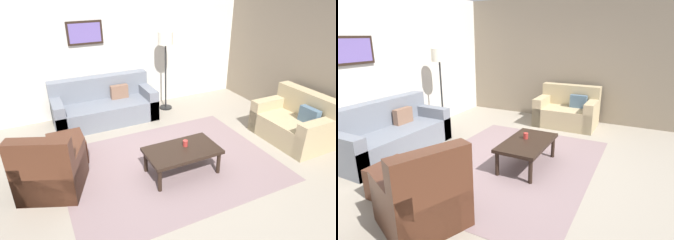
{
  "view_description": "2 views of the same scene",
  "coord_description": "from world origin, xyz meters",
  "views": [
    {
      "loc": [
        -1.76,
        -3.53,
        2.74
      ],
      "look_at": [
        -0.01,
        0.05,
        0.78
      ],
      "focal_mm": 31.55,
      "sensor_mm": 36.0,
      "label": 1
    },
    {
      "loc": [
        -3.65,
        -1.79,
        1.97
      ],
      "look_at": [
        0.21,
        0.18,
        0.65
      ],
      "focal_mm": 30.04,
      "sensor_mm": 36.0,
      "label": 2
    }
  ],
  "objects": [
    {
      "name": "ottoman",
      "position": [
        -1.44,
        0.89,
        0.2
      ],
      "size": [
        0.56,
        0.56,
        0.4
      ],
      "primitive_type": "cube",
      "color": "#4C2819",
      "rests_on": "ground_plane"
    },
    {
      "name": "area_rug",
      "position": [
        0.0,
        0.0,
        0.0
      ],
      "size": [
        3.29,
        2.49,
        0.01
      ],
      "primitive_type": "cube",
      "color": "gray",
      "rests_on": "ground_plane"
    },
    {
      "name": "framed_artwork",
      "position": [
        -0.63,
        2.51,
        1.73
      ],
      "size": [
        0.69,
        0.04,
        0.45
      ],
      "color": "black"
    },
    {
      "name": "rear_partition",
      "position": [
        0.0,
        2.6,
        1.4
      ],
      "size": [
        6.0,
        0.12,
        2.8
      ],
      "primitive_type": "cube",
      "color": "silver",
      "rests_on": "ground_plane"
    },
    {
      "name": "couch_loveseat",
      "position": [
        2.45,
        -0.23,
        0.3
      ],
      "size": [
        0.88,
        1.3,
        0.88
      ],
      "color": "tan",
      "rests_on": "ground_plane"
    },
    {
      "name": "stone_feature_panel",
      "position": [
        3.0,
        0.0,
        1.4
      ],
      "size": [
        0.12,
        5.2,
        2.8
      ],
      "primitive_type": "cube",
      "color": "gray",
      "rests_on": "ground_plane"
    },
    {
      "name": "coffee_table",
      "position": [
        0.08,
        -0.25,
        0.36
      ],
      "size": [
        1.1,
        0.64,
        0.41
      ],
      "color": "black",
      "rests_on": "ground_plane"
    },
    {
      "name": "ground_plane",
      "position": [
        0.0,
        0.0,
        0.0
      ],
      "size": [
        8.0,
        8.0,
        0.0
      ],
      "primitive_type": "plane",
      "color": "gray"
    },
    {
      "name": "couch_main",
      "position": [
        -0.49,
        2.11,
        0.3
      ],
      "size": [
        2.04,
        0.88,
        0.88
      ],
      "color": "slate",
      "rests_on": "ground_plane"
    },
    {
      "name": "lamp_standing",
      "position": [
        0.91,
        2.07,
        1.41
      ],
      "size": [
        0.32,
        0.32,
        1.71
      ],
      "color": "black",
      "rests_on": "ground_plane"
    },
    {
      "name": "cup",
      "position": [
        0.16,
        -0.19,
        0.46
      ],
      "size": [
        0.07,
        0.07,
        0.09
      ],
      "primitive_type": "cylinder",
      "color": "#B2332D",
      "rests_on": "coffee_table"
    },
    {
      "name": "armchair_leather",
      "position": [
        -1.76,
        0.13,
        0.31
      ],
      "size": [
        1.05,
        1.05,
        0.95
      ],
      "color": "#4C2819",
      "rests_on": "ground_plane"
    }
  ]
}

